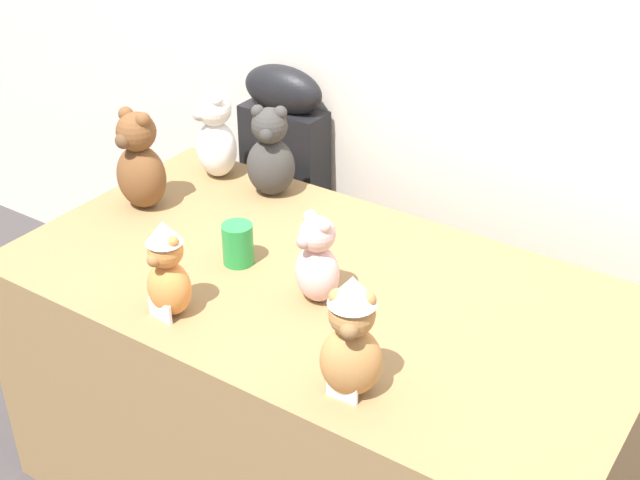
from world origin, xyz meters
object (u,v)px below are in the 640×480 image
(display_table, at_px, (320,396))
(teddy_bear_caramel, at_px, (351,338))
(instrument_case, at_px, (286,213))
(teddy_bear_snow, at_px, (216,136))
(teddy_bear_blush, at_px, (317,261))
(teddy_bear_chestnut, at_px, (140,163))
(teddy_bear_charcoal, at_px, (270,154))
(teddy_bear_ginger, at_px, (167,269))
(party_cup_green, at_px, (238,244))

(display_table, xyz_separation_m, teddy_bear_caramel, (0.28, -0.31, 0.51))
(instrument_case, bearing_deg, teddy_bear_snow, -110.39)
(teddy_bear_snow, bearing_deg, teddy_bear_blush, 2.14)
(teddy_bear_blush, xyz_separation_m, teddy_bear_chestnut, (-0.68, 0.11, 0.03))
(teddy_bear_charcoal, bearing_deg, instrument_case, 92.07)
(teddy_bear_chestnut, bearing_deg, instrument_case, 79.05)
(teddy_bear_snow, distance_m, teddy_bear_chestnut, 0.28)
(display_table, relative_size, teddy_bear_caramel, 5.63)
(teddy_bear_ginger, relative_size, party_cup_green, 2.22)
(teddy_bear_charcoal, height_order, party_cup_green, teddy_bear_charcoal)
(teddy_bear_snow, distance_m, party_cup_green, 0.52)
(display_table, distance_m, teddy_bear_charcoal, 0.70)
(teddy_bear_snow, bearing_deg, party_cup_green, -10.73)
(teddy_bear_snow, xyz_separation_m, teddy_bear_charcoal, (0.21, -0.01, -0.00))
(teddy_bear_blush, xyz_separation_m, party_cup_green, (-0.26, 0.02, -0.05))
(teddy_bear_ginger, bearing_deg, display_table, 58.07)
(teddy_bear_caramel, height_order, party_cup_green, teddy_bear_caramel)
(teddy_bear_caramel, bearing_deg, teddy_bear_charcoal, 111.73)
(teddy_bear_ginger, bearing_deg, teddy_bear_caramel, 3.44)
(instrument_case, distance_m, teddy_bear_chestnut, 0.63)
(instrument_case, relative_size, teddy_bear_charcoal, 3.77)
(display_table, xyz_separation_m, teddy_bear_snow, (-0.59, 0.32, 0.50))
(display_table, xyz_separation_m, teddy_bear_chestnut, (-0.64, 0.05, 0.51))
(instrument_case, xyz_separation_m, teddy_bear_snow, (-0.08, -0.23, 0.35))
(teddy_bear_ginger, height_order, teddy_bear_blush, teddy_bear_ginger)
(teddy_bear_charcoal, bearing_deg, teddy_bear_blush, -67.99)
(teddy_bear_charcoal, relative_size, teddy_bear_blush, 1.21)
(teddy_bear_chestnut, bearing_deg, display_table, -0.89)
(instrument_case, height_order, teddy_bear_blush, instrument_case)
(teddy_bear_ginger, relative_size, teddy_bear_chestnut, 0.83)
(display_table, relative_size, teddy_bear_blush, 6.94)
(teddy_bear_chestnut, bearing_deg, teddy_bear_charcoal, 48.95)
(teddy_bear_charcoal, height_order, teddy_bear_ginger, teddy_bear_charcoal)
(teddy_bear_ginger, bearing_deg, teddy_bear_blush, 47.10)
(teddy_bear_ginger, relative_size, teddy_bear_caramel, 0.87)
(display_table, bearing_deg, party_cup_green, -169.55)
(display_table, xyz_separation_m, teddy_bear_charcoal, (-0.38, 0.31, 0.50))
(instrument_case, height_order, teddy_bear_ginger, instrument_case)
(teddy_bear_charcoal, relative_size, teddy_bear_ginger, 1.13)
(instrument_case, relative_size, party_cup_green, 9.47)
(teddy_bear_ginger, bearing_deg, teddy_bear_snow, 125.05)
(teddy_bear_snow, distance_m, teddy_bear_caramel, 1.08)
(instrument_case, distance_m, teddy_bear_blush, 0.89)
(instrument_case, xyz_separation_m, teddy_bear_caramel, (0.79, -0.86, 0.36))
(teddy_bear_charcoal, height_order, teddy_bear_caramel, teddy_bear_caramel)
(teddy_bear_blush, bearing_deg, teddy_bear_chestnut, -168.44)
(teddy_bear_snow, bearing_deg, teddy_bear_chestnut, -66.03)
(display_table, height_order, teddy_bear_caramel, teddy_bear_caramel)
(instrument_case, height_order, teddy_bear_snow, instrument_case)
(teddy_bear_snow, bearing_deg, instrument_case, 104.17)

